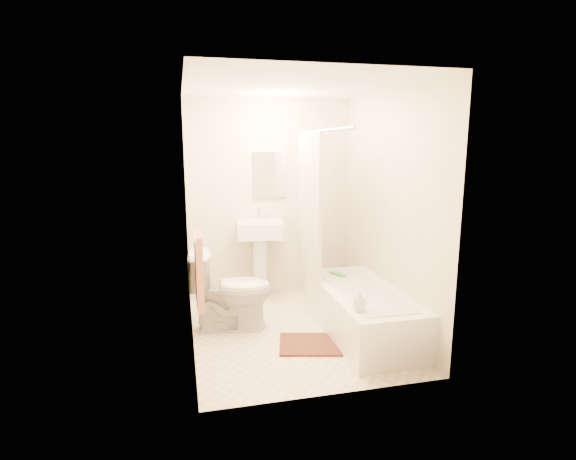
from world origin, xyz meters
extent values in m
plane|color=beige|center=(0.00, 0.00, 0.00)|extent=(2.40, 2.40, 0.00)
plane|color=white|center=(0.00, 0.00, 2.40)|extent=(2.40, 2.40, 0.00)
cube|color=beige|center=(0.00, 1.20, 1.20)|extent=(2.00, 0.02, 2.40)
cube|color=beige|center=(-1.00, 0.00, 1.20)|extent=(0.02, 2.40, 2.40)
cube|color=beige|center=(1.00, 0.00, 1.20)|extent=(0.02, 2.40, 2.40)
cube|color=white|center=(0.00, 1.18, 1.50)|extent=(0.40, 0.03, 0.55)
cylinder|color=silver|center=(0.30, 0.10, 2.00)|extent=(0.03, 1.70, 0.03)
cube|color=silver|center=(0.30, 0.50, 1.22)|extent=(0.04, 0.80, 1.55)
cylinder|color=silver|center=(-0.96, -0.25, 1.10)|extent=(0.02, 0.60, 0.02)
cube|color=#CC7266|center=(-0.93, -0.25, 0.78)|extent=(0.06, 0.45, 0.66)
cylinder|color=white|center=(-0.93, 0.12, 0.70)|extent=(0.11, 0.12, 0.12)
imported|color=silver|center=(-0.60, 0.23, 0.41)|extent=(0.87, 0.55, 0.81)
cube|color=#4F251C|center=(0.10, -0.36, 0.01)|extent=(0.73, 0.61, 0.02)
imported|color=silver|center=(0.40, -0.73, 0.55)|extent=(0.09, 0.09, 0.18)
cube|color=green|center=(0.57, 0.30, 0.47)|extent=(0.13, 0.21, 0.04)
camera|label=1|loc=(-1.06, -4.15, 1.89)|focal=28.00mm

